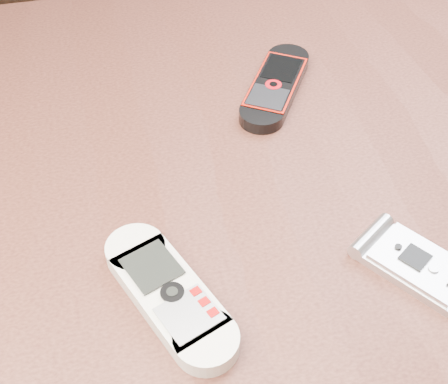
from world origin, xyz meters
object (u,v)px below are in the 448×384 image
Objects in this scene: nokia_white at (169,294)px; motorola_razr at (417,264)px; table at (219,271)px; nokia_black_red at (275,86)px.

motorola_razr is (0.20, -0.02, -0.00)m from nokia_white.
table is at bearing 35.11° from nokia_white.
table is at bearing 106.57° from motorola_razr.
nokia_white is 0.29m from nokia_black_red.
nokia_white is 1.58× the size of motorola_razr.
nokia_black_red is at bearing 34.62° from nokia_white.
table is 0.21m from nokia_black_red.
nokia_white is 1.00× the size of nokia_black_red.
nokia_white reaches higher than nokia_black_red.
nokia_white is 0.20m from motorola_razr.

